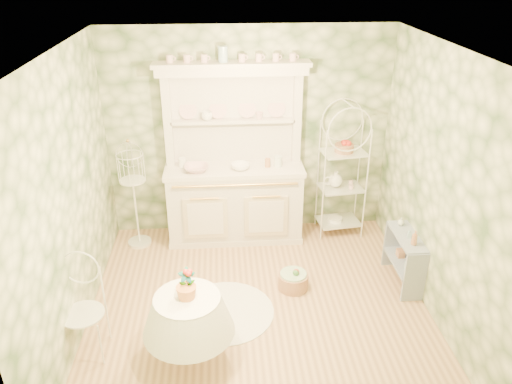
{
  "coord_description": "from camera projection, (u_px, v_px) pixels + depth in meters",
  "views": [
    {
      "loc": [
        -0.35,
        -4.26,
        3.48
      ],
      "look_at": [
        0.0,
        0.5,
        1.15
      ],
      "focal_mm": 35.0,
      "sensor_mm": 36.0,
      "label": 1
    }
  ],
  "objects": [
    {
      "name": "bottle_glass",
      "position": [
        401.0,
        223.0,
        5.73
      ],
      "size": [
        0.08,
        0.08,
        0.1
      ],
      "primitive_type": "imported",
      "rotation": [
        0.0,
        0.0,
        -0.1
      ],
      "color": "silver",
      "rests_on": "side_shelf"
    },
    {
      "name": "side_shelf",
      "position": [
        404.0,
        258.0,
        5.66
      ],
      "size": [
        0.38,
        0.77,
        0.64
      ],
      "primitive_type": "cube",
      "rotation": [
        0.0,
        0.0,
        -0.14
      ],
      "color": "#8894AA",
      "rests_on": "floor"
    },
    {
      "name": "bottle_blue",
      "position": [
        409.0,
        235.0,
        5.48
      ],
      "size": [
        0.06,
        0.06,
        0.1
      ],
      "primitive_type": "imported",
      "rotation": [
        0.0,
        0.0,
        -0.26
      ],
      "color": "#98BAC9",
      "rests_on": "side_shelf"
    },
    {
      "name": "floor_basket",
      "position": [
        293.0,
        281.0,
        5.65
      ],
      "size": [
        0.38,
        0.38,
        0.19
      ],
      "primitive_type": "cylinder",
      "rotation": [
        0.0,
        0.0,
        -0.36
      ],
      "color": "#AC7A5A",
      "rests_on": "floor"
    },
    {
      "name": "potted_geranium",
      "position": [
        187.0,
        283.0,
        4.36
      ],
      "size": [
        0.16,
        0.12,
        0.28
      ],
      "primitive_type": "imported",
      "rotation": [
        0.0,
        0.0,
        0.13
      ],
      "color": "#3F7238",
      "rests_on": "round_table"
    },
    {
      "name": "bowl_white",
      "position": [
        241.0,
        169.0,
        6.21
      ],
      "size": [
        0.27,
        0.27,
        0.08
      ],
      "primitive_type": "imported",
      "rotation": [
        0.0,
        0.0,
        -0.13
      ],
      "color": "white",
      "rests_on": "kitchen_dresser"
    },
    {
      "name": "cafe_chair",
      "position": [
        82.0,
        312.0,
        4.58
      ],
      "size": [
        0.48,
        0.48,
        0.94
      ],
      "primitive_type": "cube",
      "rotation": [
        0.0,
        0.0,
        -0.12
      ],
      "color": "white",
      "rests_on": "floor"
    },
    {
      "name": "wall_right",
      "position": [
        442.0,
        190.0,
        4.89
      ],
      "size": [
        3.6,
        3.6,
        0.0
      ],
      "primitive_type": "plane",
      "color": "beige",
      "rests_on": "floor"
    },
    {
      "name": "bakers_rack",
      "position": [
        342.0,
        173.0,
        6.47
      ],
      "size": [
        0.58,
        0.45,
        1.71
      ],
      "primitive_type": "cube",
      "rotation": [
        0.0,
        0.0,
        0.13
      ],
      "color": "white",
      "rests_on": "floor"
    },
    {
      "name": "birdcage_stand",
      "position": [
        134.0,
        191.0,
        6.21
      ],
      "size": [
        0.38,
        0.38,
        1.53
      ],
      "primitive_type": "cube",
      "rotation": [
        0.0,
        0.0,
        -0.06
      ],
      "color": "white",
      "rests_on": "floor"
    },
    {
      "name": "bowl_floral",
      "position": [
        197.0,
        171.0,
        6.16
      ],
      "size": [
        0.31,
        0.31,
        0.07
      ],
      "primitive_type": "imported",
      "rotation": [
        0.0,
        0.0,
        0.05
      ],
      "color": "white",
      "rests_on": "kitchen_dresser"
    },
    {
      "name": "round_table",
      "position": [
        189.0,
        327.0,
        4.54
      ],
      "size": [
        0.7,
        0.7,
        0.76
      ],
      "primitive_type": "cylinder",
      "rotation": [
        0.0,
        0.0,
        0.02
      ],
      "color": "white",
      "rests_on": "floor"
    },
    {
      "name": "wall_back",
      "position": [
        249.0,
        134.0,
        6.39
      ],
      "size": [
        3.6,
        3.6,
        0.0
      ],
      "primitive_type": "plane",
      "color": "beige",
      "rests_on": "floor"
    },
    {
      "name": "cup_right",
      "position": [
        259.0,
        117.0,
        6.17
      ],
      "size": [
        0.11,
        0.11,
        0.09
      ],
      "primitive_type": "imported",
      "rotation": [
        0.0,
        0.0,
        0.16
      ],
      "color": "white",
      "rests_on": "kitchen_dresser"
    },
    {
      "name": "kitchen_dresser",
      "position": [
        234.0,
        157.0,
        6.21
      ],
      "size": [
        1.87,
        0.61,
        2.29
      ],
      "primitive_type": "cube",
      "color": "silver",
      "rests_on": "floor"
    },
    {
      "name": "wall_front",
      "position": [
        283.0,
        322.0,
        3.16
      ],
      "size": [
        3.6,
        3.6,
        0.0
      ],
      "primitive_type": "plane",
      "color": "beige",
      "rests_on": "floor"
    },
    {
      "name": "ceiling",
      "position": [
        260.0,
        52.0,
        4.18
      ],
      "size": [
        3.6,
        3.6,
        0.0
      ],
      "primitive_type": "plane",
      "color": "white",
      "rests_on": "floor"
    },
    {
      "name": "cup_left",
      "position": [
        207.0,
        118.0,
        6.13
      ],
      "size": [
        0.15,
        0.15,
        0.11
      ],
      "primitive_type": "imported",
      "rotation": [
        0.0,
        0.0,
        -0.12
      ],
      "color": "white",
      "rests_on": "kitchen_dresser"
    },
    {
      "name": "bottle_amber",
      "position": [
        414.0,
        239.0,
        5.34
      ],
      "size": [
        0.08,
        0.08,
        0.17
      ],
      "primitive_type": "imported",
      "rotation": [
        0.0,
        0.0,
        0.26
      ],
      "color": "#AB7149",
      "rests_on": "side_shelf"
    },
    {
      "name": "lace_rug",
      "position": [
        225.0,
        312.0,
        5.31
      ],
      "size": [
        1.31,
        1.31,
        0.01
      ],
      "primitive_type": "cylinder",
      "rotation": [
        0.0,
        0.0,
        -0.31
      ],
      "color": "white",
      "rests_on": "floor"
    },
    {
      "name": "wall_left",
      "position": [
        68.0,
        202.0,
        4.65
      ],
      "size": [
        3.6,
        3.6,
        0.0
      ],
      "primitive_type": "plane",
      "color": "beige",
      "rests_on": "floor"
    },
    {
      "name": "floor",
      "position": [
        259.0,
        308.0,
        5.37
      ],
      "size": [
        3.6,
        3.6,
        0.0
      ],
      "primitive_type": "plane",
      "color": "tan",
      "rests_on": "ground"
    }
  ]
}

